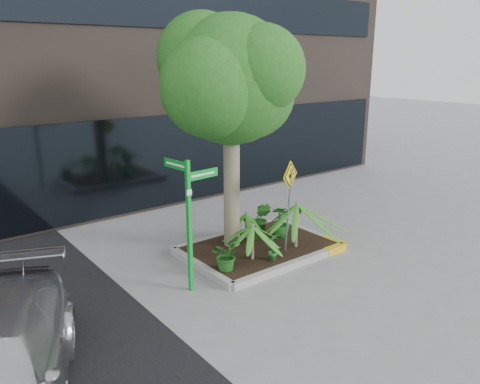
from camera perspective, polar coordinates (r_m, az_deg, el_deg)
ground at (r=10.36m, az=2.60°, el=-8.03°), size 80.00×80.00×0.00m
planter at (r=10.65m, az=2.60°, el=-6.75°), size 3.35×2.36×0.15m
tree at (r=9.91m, az=-1.17°, el=13.44°), size 3.45×3.06×5.17m
palm_front at (r=10.30m, az=6.98°, el=-1.51°), size 1.19×1.19×1.32m
palm_left at (r=9.66m, az=1.56°, el=-4.24°), size 0.87×0.87×0.97m
palm_back at (r=10.87m, az=0.82°, el=-2.62°), size 0.72×0.72×0.80m
shrub_a at (r=9.34m, az=-1.80°, el=-7.62°), size 0.82×0.82×0.65m
shrub_b at (r=11.02m, az=4.97°, el=-3.61°), size 0.60×0.60×0.76m
shrub_c at (r=9.80m, az=4.04°, el=-6.63°), size 0.36×0.36×0.61m
shrub_d at (r=11.10m, az=2.62°, el=-3.24°), size 0.63×0.63×0.82m
street_sign_post at (r=8.53m, az=-6.20°, el=-2.31°), size 0.76×0.73×2.50m
cattle_sign at (r=9.93m, az=6.04°, el=0.12°), size 0.59×0.23×2.02m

